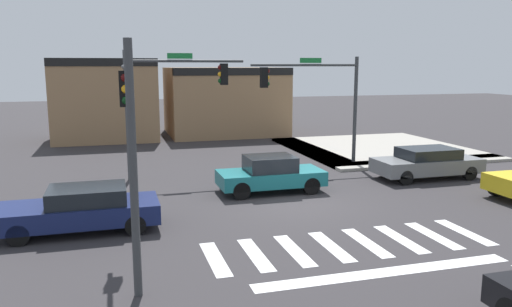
# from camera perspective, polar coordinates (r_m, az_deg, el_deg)

# --- Properties ---
(ground_plane) EXTENTS (120.00, 120.00, 0.00)m
(ground_plane) POSITION_cam_1_polar(r_m,az_deg,el_deg) (18.44, 4.29, -5.64)
(ground_plane) COLOR #302D30
(crosswalk_near) EXTENTS (8.10, 2.44, 0.01)m
(crosswalk_near) POSITION_cam_1_polar(r_m,az_deg,el_deg) (14.51, 10.57, -10.15)
(crosswalk_near) COLOR silver
(crosswalk_near) RESTS_ON ground_plane
(curb_corner_northeast) EXTENTS (10.00, 10.60, 0.15)m
(curb_corner_northeast) POSITION_cam_1_polar(r_m,az_deg,el_deg) (30.32, 13.20, 0.45)
(curb_corner_northeast) COLOR #9E998E
(curb_corner_northeast) RESTS_ON ground_plane
(storefront_row) EXTENTS (15.83, 6.81, 5.43)m
(storefront_row) POSITION_cam_1_polar(r_m,az_deg,el_deg) (36.11, -9.31, 6.05)
(storefront_row) COLOR #93704C
(storefront_row) RESTS_ON ground_plane
(traffic_signal_northwest) EXTENTS (5.25, 0.32, 5.62)m
(traffic_signal_northwest) POSITION_cam_1_polar(r_m,az_deg,el_deg) (22.35, -9.61, 7.10)
(traffic_signal_northwest) COLOR #383A3D
(traffic_signal_northwest) RESTS_ON ground_plane
(traffic_signal_southwest) EXTENTS (0.32, 4.35, 5.51)m
(traffic_signal_southwest) POSITION_cam_1_polar(r_m,az_deg,el_deg) (12.11, -14.32, 3.75)
(traffic_signal_southwest) COLOR #383A3D
(traffic_signal_southwest) RESTS_ON ground_plane
(traffic_signal_northeast) EXTENTS (5.50, 0.32, 5.40)m
(traffic_signal_northeast) POSITION_cam_1_polar(r_m,az_deg,el_deg) (24.55, 6.81, 7.15)
(traffic_signal_northeast) COLOR #383A3D
(traffic_signal_northeast) RESTS_ON ground_plane
(car_teal) EXTENTS (4.15, 1.83, 1.46)m
(car_teal) POSITION_cam_1_polar(r_m,az_deg,el_deg) (19.79, 1.66, -2.36)
(car_teal) COLOR #196B70
(car_teal) RESTS_ON ground_plane
(car_gray) EXTENTS (4.71, 1.93, 1.37)m
(car_gray) POSITION_cam_1_polar(r_m,az_deg,el_deg) (23.46, 18.93, -0.98)
(car_gray) COLOR slate
(car_gray) RESTS_ON ground_plane
(car_navy) EXTENTS (4.68, 1.90, 1.36)m
(car_navy) POSITION_cam_1_polar(r_m,az_deg,el_deg) (16.05, -19.28, -5.98)
(car_navy) COLOR #141E4C
(car_navy) RESTS_ON ground_plane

